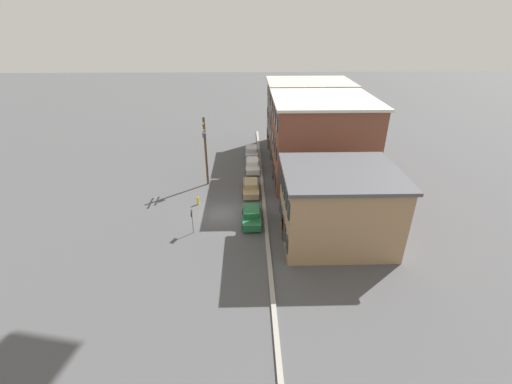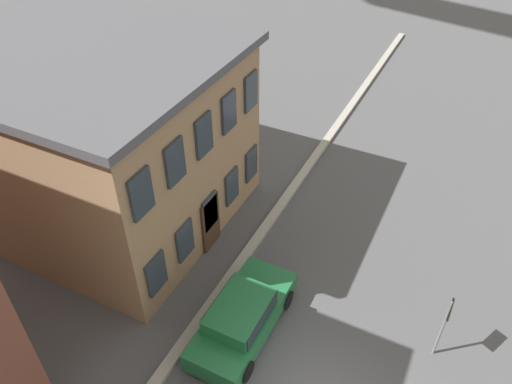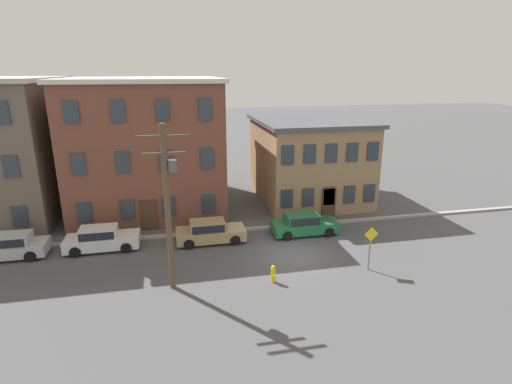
{
  "view_description": "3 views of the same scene",
  "coord_description": "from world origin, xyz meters",
  "px_view_note": "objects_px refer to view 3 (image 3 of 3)",
  "views": [
    {
      "loc": [
        30.93,
        2.79,
        18.57
      ],
      "look_at": [
        1.41,
        3.54,
        3.25
      ],
      "focal_mm": 24.0,
      "sensor_mm": 36.0,
      "label": 1
    },
    {
      "loc": [
        -6.77,
        -1.56,
        13.54
      ],
      "look_at": [
        1.18,
        2.42,
        6.26
      ],
      "focal_mm": 35.0,
      "sensor_mm": 36.0,
      "label": 2
    },
    {
      "loc": [
        -6.84,
        -20.79,
        10.63
      ],
      "look_at": [
        -1.7,
        3.16,
        3.16
      ],
      "focal_mm": 28.0,
      "sensor_mm": 36.0,
      "label": 3
    }
  ],
  "objects_px": {
    "car_white": "(101,238)",
    "caution_sign": "(371,241)",
    "car_tan": "(210,231)",
    "fire_hydrant": "(273,274)",
    "car_green": "(303,223)",
    "utility_pole": "(168,200)",
    "car_silver": "(8,246)"
  },
  "relations": [
    {
      "from": "car_tan",
      "to": "caution_sign",
      "type": "bearing_deg",
      "value": -34.33
    },
    {
      "from": "car_silver",
      "to": "car_white",
      "type": "relative_size",
      "value": 1.0
    },
    {
      "from": "car_tan",
      "to": "caution_sign",
      "type": "height_order",
      "value": "caution_sign"
    },
    {
      "from": "fire_hydrant",
      "to": "utility_pole",
      "type": "bearing_deg",
      "value": 173.64
    },
    {
      "from": "car_white",
      "to": "car_tan",
      "type": "bearing_deg",
      "value": -2.46
    },
    {
      "from": "caution_sign",
      "to": "fire_hydrant",
      "type": "distance_m",
      "value": 5.67
    },
    {
      "from": "caution_sign",
      "to": "fire_hydrant",
      "type": "xyz_separation_m",
      "value": [
        -5.52,
        -0.22,
        -1.26
      ]
    },
    {
      "from": "utility_pole",
      "to": "fire_hydrant",
      "type": "distance_m",
      "value": 6.65
    },
    {
      "from": "caution_sign",
      "to": "car_silver",
      "type": "bearing_deg",
      "value": 163.72
    },
    {
      "from": "utility_pole",
      "to": "fire_hydrant",
      "type": "relative_size",
      "value": 8.71
    },
    {
      "from": "car_white",
      "to": "caution_sign",
      "type": "xyz_separation_m",
      "value": [
        14.9,
        -5.91,
        0.99
      ]
    },
    {
      "from": "car_silver",
      "to": "car_green",
      "type": "xyz_separation_m",
      "value": [
        18.16,
        -0.24,
        0.0
      ]
    },
    {
      "from": "car_silver",
      "to": "caution_sign",
      "type": "height_order",
      "value": "caution_sign"
    },
    {
      "from": "car_tan",
      "to": "utility_pole",
      "type": "bearing_deg",
      "value": -114.37
    },
    {
      "from": "fire_hydrant",
      "to": "car_green",
      "type": "bearing_deg",
      "value": 58.26
    },
    {
      "from": "utility_pole",
      "to": "car_white",
      "type": "bearing_deg",
      "value": 127.51
    },
    {
      "from": "car_white",
      "to": "caution_sign",
      "type": "height_order",
      "value": "caution_sign"
    },
    {
      "from": "car_silver",
      "to": "car_tan",
      "type": "bearing_deg",
      "value": -1.13
    },
    {
      "from": "caution_sign",
      "to": "car_green",
      "type": "bearing_deg",
      "value": 108.76
    },
    {
      "from": "car_tan",
      "to": "car_green",
      "type": "relative_size",
      "value": 1.0
    },
    {
      "from": "car_green",
      "to": "caution_sign",
      "type": "xyz_separation_m",
      "value": [
        1.91,
        -5.62,
        0.99
      ]
    },
    {
      "from": "car_tan",
      "to": "utility_pole",
      "type": "xyz_separation_m",
      "value": [
        -2.39,
        -5.28,
        3.96
      ]
    },
    {
      "from": "car_white",
      "to": "car_green",
      "type": "xyz_separation_m",
      "value": [
        12.99,
        -0.29,
        0.0
      ]
    },
    {
      "from": "car_green",
      "to": "fire_hydrant",
      "type": "height_order",
      "value": "car_green"
    },
    {
      "from": "utility_pole",
      "to": "car_tan",
      "type": "bearing_deg",
      "value": 65.63
    },
    {
      "from": "car_tan",
      "to": "fire_hydrant",
      "type": "xyz_separation_m",
      "value": [
        2.72,
        -5.85,
        -0.27
      ]
    },
    {
      "from": "car_white",
      "to": "utility_pole",
      "type": "relative_size",
      "value": 0.53
    },
    {
      "from": "fire_hydrant",
      "to": "car_white",
      "type": "bearing_deg",
      "value": 146.82
    },
    {
      "from": "car_white",
      "to": "car_tan",
      "type": "height_order",
      "value": "same"
    },
    {
      "from": "car_tan",
      "to": "caution_sign",
      "type": "xyz_separation_m",
      "value": [
        8.24,
        -5.63,
        0.99
      ]
    },
    {
      "from": "caution_sign",
      "to": "utility_pole",
      "type": "distance_m",
      "value": 11.04
    },
    {
      "from": "car_tan",
      "to": "car_green",
      "type": "bearing_deg",
      "value": -0.05
    }
  ]
}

